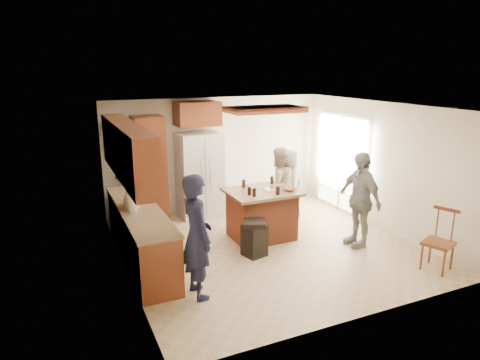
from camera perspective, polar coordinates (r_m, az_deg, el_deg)
name	(u,v)px	position (r m, az deg, el deg)	size (l,w,h in m)	color
room_shell	(393,161)	(11.37, 19.67, 2.46)	(8.00, 5.20, 5.00)	tan
person_front_left	(197,236)	(5.96, -5.79, -7.49)	(0.65, 0.47, 1.78)	#181A31
person_behind_left	(278,186)	(8.69, 5.07, -0.82)	(0.78, 0.48, 1.60)	tan
person_behind_right	(288,186)	(8.89, 6.47, -0.75)	(0.74, 0.48, 1.52)	gray
person_side_right	(359,199)	(7.89, 15.64, -2.50)	(1.01, 0.52, 1.73)	gray
person_counter	(137,212)	(7.26, -13.53, -4.13)	(1.08, 0.50, 1.66)	tan
left_cabinetry	(136,206)	(7.16, -13.74, -3.36)	(0.64, 3.00, 2.30)	maroon
back_wall_units	(162,155)	(8.94, -10.38, 3.27)	(1.80, 0.60, 2.45)	maroon
refrigerator	(200,175)	(9.19, -5.38, 0.69)	(0.90, 0.76, 1.80)	white
kitchen_island	(262,214)	(8.04, 2.90, -4.52)	(1.28, 1.03, 0.93)	#964126
island_items	(273,189)	(7.89, 4.39, -1.14)	(0.95, 0.76, 0.15)	silver
trash_bin	(254,238)	(7.35, 1.93, -7.74)	(0.47, 0.47, 0.63)	black
spindle_chair	(439,243)	(7.51, 25.00, -7.59)	(0.54, 0.54, 0.99)	maroon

